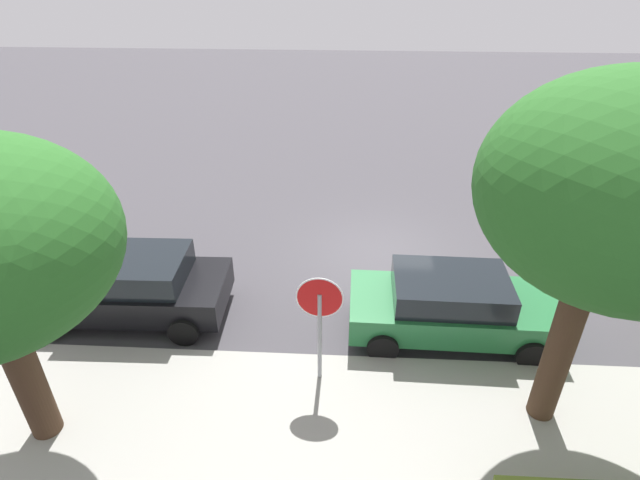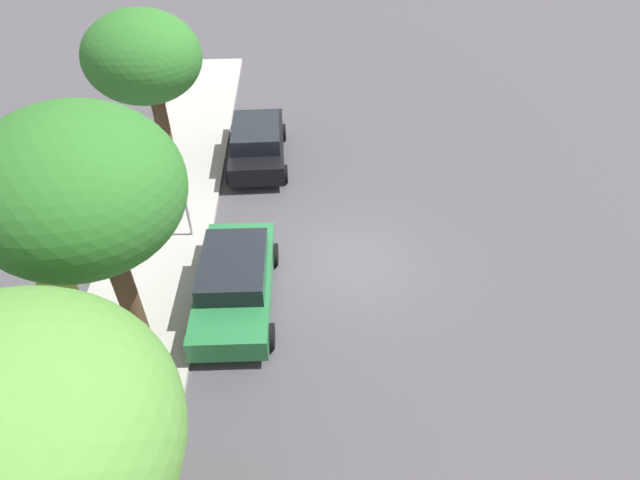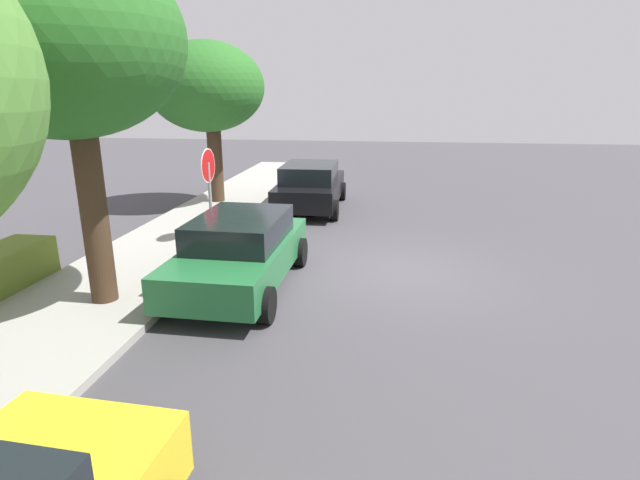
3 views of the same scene
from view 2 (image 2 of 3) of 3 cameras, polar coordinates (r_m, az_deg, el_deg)
The scene contains 9 objects.
ground_plane at distance 14.39m, azimuth 3.36°, elevation -2.61°, with size 60.00×60.00×0.00m, color #423F44.
sidewalk_curb at distance 14.86m, azimuth -18.64°, elevation -3.10°, with size 32.00×3.04×0.14m, color #9E9B93.
stop_sign at distance 14.70m, azimuth -15.38°, elevation 5.36°, with size 0.84×0.08×2.46m.
parked_car_green at distance 12.95m, azimuth -9.68°, elevation -4.54°, with size 4.36×2.13×1.46m.
parked_car_black at distance 18.63m, azimuth -7.19°, elevation 11.05°, with size 4.54×2.18×1.53m.
street_tree_near_corner at distance 7.65m, azimuth -31.78°, elevation -19.33°, with size 4.24×4.24×5.65m.
street_tree_mid_block at distance 10.21m, azimuth -25.67°, elevation 5.07°, with size 3.88×3.88×6.12m.
street_tree_far at distance 18.00m, azimuth -19.56°, elevation 19.00°, with size 3.77×3.77×5.37m.
front_yard_hedge at distance 12.92m, azimuth -31.20°, elevation -14.01°, with size 5.48×0.94×0.89m.
Camera 2 is at (-10.49, 1.43, 9.74)m, focal length 28.00 mm.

